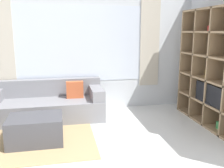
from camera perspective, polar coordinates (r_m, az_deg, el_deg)
wall_back at (r=5.45m, az=-7.30°, el=8.06°), size 6.22×0.11×2.70m
area_rug at (r=4.41m, az=-20.83°, el=-11.77°), size 2.47×1.80×0.01m
shelving_unit at (r=4.84m, az=23.14°, el=3.06°), size 0.42×2.05×2.14m
couch_main at (r=5.15m, az=-14.37°, el=-4.65°), size 2.18×0.88×0.75m
ottoman at (r=4.14m, az=-17.03°, el=-9.94°), size 0.83×0.62×0.43m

